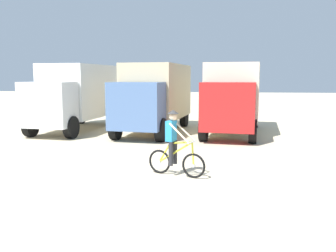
% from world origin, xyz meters
% --- Properties ---
extents(ground_plane, '(120.00, 120.00, 0.00)m').
position_xyz_m(ground_plane, '(0.00, 0.00, 0.00)').
color(ground_plane, beige).
extents(box_truck_white_box, '(3.00, 6.94, 3.35)m').
position_xyz_m(box_truck_white_box, '(-5.25, 10.27, 1.87)').
color(box_truck_white_box, white).
rests_on(box_truck_white_box, ground).
extents(box_truck_tan_camper, '(3.08, 6.96, 3.35)m').
position_xyz_m(box_truck_tan_camper, '(-1.13, 9.97, 1.87)').
color(box_truck_tan_camper, '#CCB78E').
rests_on(box_truck_tan_camper, ground).
extents(box_truck_cream_rv, '(3.11, 6.97, 3.35)m').
position_xyz_m(box_truck_cream_rv, '(2.69, 10.08, 1.87)').
color(box_truck_cream_rv, beige).
rests_on(box_truck_cream_rv, ground).
extents(cyclist_orange_shirt, '(1.64, 0.75, 1.82)m').
position_xyz_m(cyclist_orange_shirt, '(0.75, 1.87, 0.85)').
color(cyclist_orange_shirt, black).
rests_on(cyclist_orange_shirt, ground).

